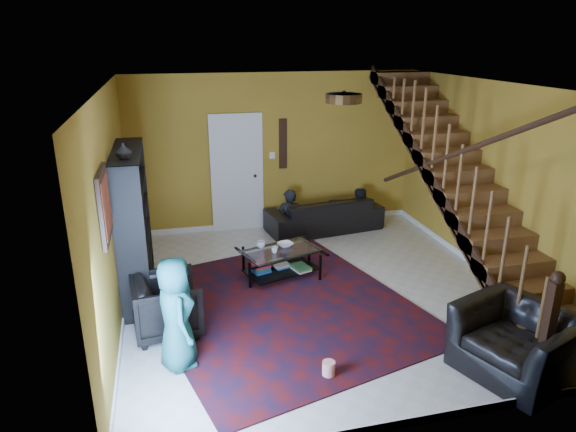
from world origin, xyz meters
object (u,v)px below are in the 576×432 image
object	(u,v)px
armchair_left	(167,305)
coffee_table	(281,262)
bookshelf	(134,226)
sofa	(324,214)
armchair_right	(517,342)

from	to	relation	value
armchair_left	coffee_table	size ratio (longest dim) A/B	0.63
coffee_table	bookshelf	bearing A→B (deg)	179.46
sofa	bookshelf	bearing A→B (deg)	19.85
armchair_right	coffee_table	bearing A→B (deg)	-167.20
sofa	coffee_table	size ratio (longest dim) A/B	1.69
bookshelf	sofa	size ratio (longest dim) A/B	0.96
armchair_left	armchair_right	size ratio (longest dim) A/B	0.70
bookshelf	armchair_left	distance (m)	1.37
bookshelf	armchair_right	bearing A→B (deg)	-36.25
armchair_left	coffee_table	xyz separation A→B (m)	(1.66, 1.16, -0.12)
bookshelf	coffee_table	world-z (taller)	bookshelf
armchair_left	coffee_table	bearing A→B (deg)	-61.20
sofa	armchair_left	bearing A→B (deg)	37.11
bookshelf	coffee_table	xyz separation A→B (m)	(2.02, -0.02, -0.73)
sofa	coffee_table	distance (m)	2.10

